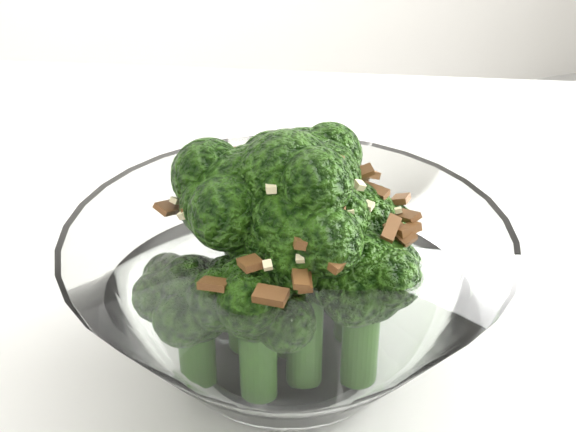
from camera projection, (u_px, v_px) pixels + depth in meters
name	position (u px, v px, depth m)	size (l,w,h in m)	color
broccoli_dish	(289.00, 286.00, 0.44)	(0.22, 0.22, 0.14)	white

